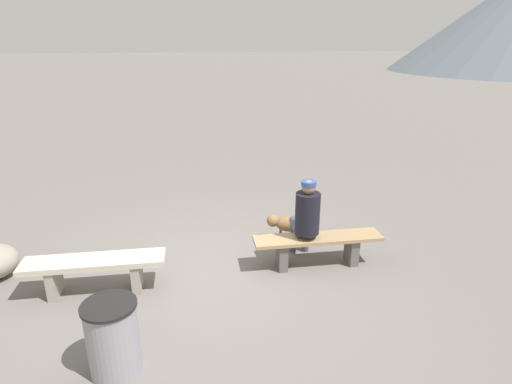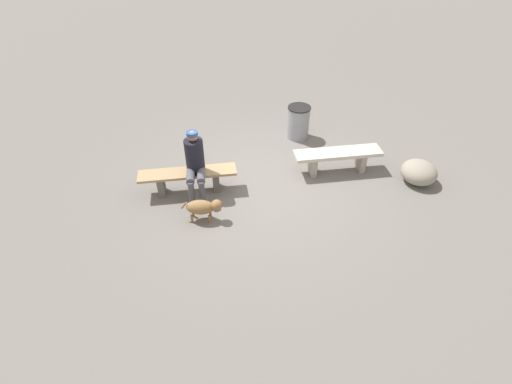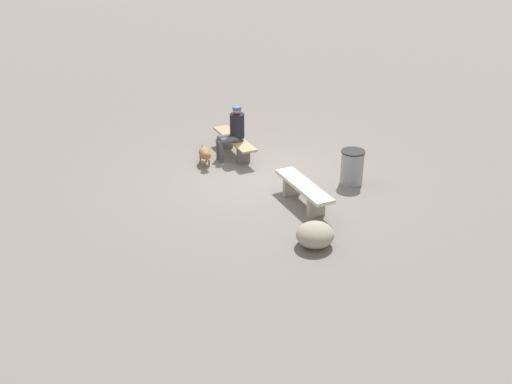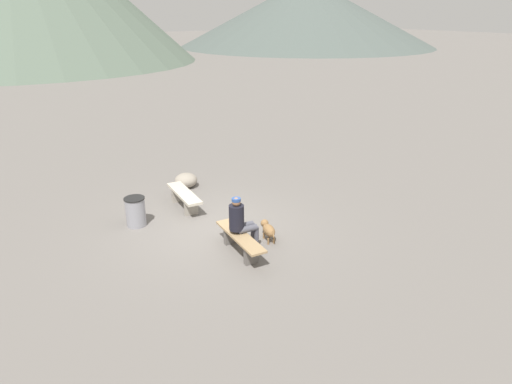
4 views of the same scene
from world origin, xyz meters
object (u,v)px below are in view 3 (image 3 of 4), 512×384
Objects in this scene: bench_right at (235,143)px; dog at (205,154)px; trash_bin at (352,167)px; boulder at (315,235)px; seated_person at (234,129)px; bench_left at (304,190)px.

bench_right is 0.91m from dog.
trash_bin is 1.07× the size of boulder.
bench_right reaches higher than boulder.
bench_right is 0.46m from seated_person.
seated_person is 1.70× the size of trash_bin.
bench_left is 0.97× the size of bench_right.
seated_person is at bearing 151.10° from bench_right.
dog is at bearing 21.71° from bench_left.
trash_bin is at bearing -50.37° from boulder.
seated_person is at bearing 104.93° from dog.
bench_left is 3.04m from bench_right.
boulder is (-1.83, 2.20, -0.16)m from trash_bin.
bench_left is at bearing -171.10° from seated_person.
dog is (-0.19, 0.89, -0.04)m from bench_right.
trash_bin is at bearing -72.44° from bench_left.
seated_person is 1.82× the size of dog.
boulder is at bearing 158.33° from bench_left.
bench_left is 2.99m from dog.
dog is (-0.03, 0.78, -0.46)m from seated_person.
bench_right is 2.61× the size of boulder.
trash_bin is at bearing -140.53° from seated_person.
dog is 0.94× the size of trash_bin.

